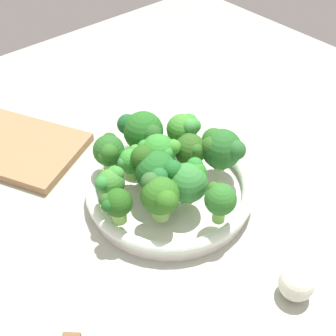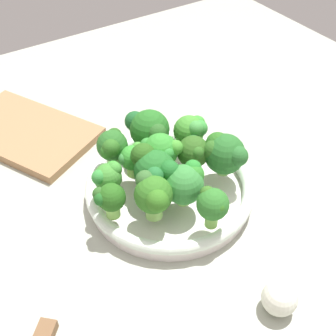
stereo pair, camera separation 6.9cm
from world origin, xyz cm
name	(u,v)px [view 1 (the left image)]	position (x,y,z in cm)	size (l,w,h in cm)	color
ground_plane	(181,211)	(0.00, 0.00, -1.25)	(130.00, 130.00, 2.50)	#A8AD9D
bowl	(168,190)	(-2.89, -0.37, 1.81)	(27.14, 27.14, 3.54)	white
broccoli_floret_0	(160,152)	(-5.55, 0.23, 7.77)	(5.81, 5.65, 7.14)	#8BC45E
broccoli_floret_1	(189,181)	(1.90, -0.42, 7.34)	(6.01, 6.45, 6.65)	#8EC35F
broccoli_floret_2	(184,129)	(-7.67, 7.38, 7.49)	(5.50, 5.91, 6.54)	#95C775
broccoli_floret_3	(109,151)	(-10.73, -5.83, 7.91)	(5.59, 5.15, 6.87)	#8CC36A
broccoli_floret_4	(190,150)	(-3.34, 4.75, 7.11)	(5.35, 5.21, 6.25)	#93D065
broccoli_floret_5	(131,161)	(-7.43, -4.00, 7.04)	(4.01, 4.73, 5.56)	#94CA5B
broccoli_floret_6	(221,149)	(0.10, 8.22, 7.64)	(7.46, 6.52, 7.08)	#84B65A
broccoli_floret_7	(111,183)	(-5.10, -9.47, 7.43)	(4.24, 5.07, 6.29)	#88C557
broccoli_floret_8	(160,195)	(1.92, -5.95, 8.10)	(6.93, 5.54, 7.21)	#8BC65E
broccoli_floret_9	(143,131)	(-11.04, 1.18, 8.11)	(8.32, 6.61, 7.89)	#8BC759
broccoli_floret_10	(156,170)	(-2.72, -2.82, 7.71)	(8.13, 6.49, 7.37)	#9DD371
broccoli_floret_11	(116,204)	(-1.51, -11.14, 7.09)	(4.16, 4.66, 5.80)	#8DCD5A
broccoli_floret_12	(218,201)	(7.86, -0.44, 7.73)	(4.71, 4.61, 6.60)	#80C251
cutting_board	(10,145)	(-31.31, -14.13, 0.80)	(26.02, 15.91, 1.60)	#A2764D
garlic_bulb	(296,284)	(21.68, 0.65, 2.35)	(4.69, 4.69, 4.69)	white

